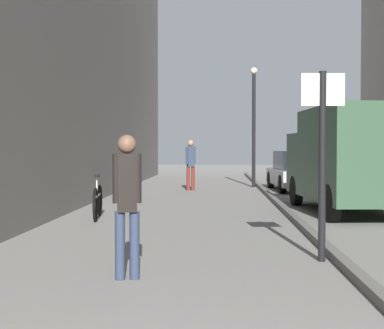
{
  "coord_description": "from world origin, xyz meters",
  "views": [
    {
      "loc": [
        -0.05,
        -2.1,
        1.55
      ],
      "look_at": [
        -0.69,
        12.17,
        1.15
      ],
      "focal_mm": 54.26,
      "sensor_mm": 36.0,
      "label": 1
    }
  ],
  "objects": [
    {
      "name": "kerb_strip",
      "position": [
        1.58,
        12.0,
        0.06
      ],
      "size": [
        0.16,
        40.0,
        0.12
      ],
      "primitive_type": "cube",
      "color": "#615F5B",
      "rests_on": "ground_plane"
    },
    {
      "name": "pedestrian_mid_block",
      "position": [
        -1.12,
        4.66,
        0.99
      ],
      "size": [
        0.34,
        0.23,
        1.71
      ],
      "rotation": [
        0.0,
        0.0,
        0.2
      ],
      "color": "#2D3851",
      "rests_on": "ground_plane"
    },
    {
      "name": "lamp_post",
      "position": [
        1.36,
        21.05,
        2.72
      ],
      "size": [
        0.28,
        0.28,
        4.76
      ],
      "color": "black",
      "rests_on": "ground_plane"
    },
    {
      "name": "street_sign_post",
      "position": [
        1.37,
        5.88,
        1.55
      ],
      "size": [
        0.6,
        0.1,
        2.6
      ],
      "rotation": [
        0.0,
        0.0,
        3.23
      ],
      "color": "black",
      "rests_on": "ground_plane"
    },
    {
      "name": "ground_plane",
      "position": [
        0.0,
        12.0,
        0.0
      ],
      "size": [
        80.0,
        80.0,
        0.0
      ],
      "primitive_type": "plane",
      "color": "gray"
    },
    {
      "name": "pedestrian_main_foreground",
      "position": [
        -1.06,
        19.14,
        1.07
      ],
      "size": [
        0.35,
        0.27,
        1.86
      ],
      "rotation": [
        0.0,
        0.0,
        0.33
      ],
      "color": "maroon",
      "rests_on": "ground_plane"
    },
    {
      "name": "cafe_chair_near_window",
      "position": [
        -2.88,
        14.92,
        0.55
      ],
      "size": [
        0.61,
        0.61,
        0.94
      ],
      "rotation": [
        0.0,
        0.0,
        5.66
      ],
      "color": "black",
      "rests_on": "ground_plane"
    },
    {
      "name": "bicycle_leaning",
      "position": [
        -2.69,
        10.49,
        0.38
      ],
      "size": [
        0.27,
        1.76,
        0.98
      ],
      "rotation": [
        0.0,
        0.0,
        0.12
      ],
      "color": "black",
      "rests_on": "ground_plane"
    },
    {
      "name": "parked_car",
      "position": [
        2.9,
        19.29,
        0.71
      ],
      "size": [
        2.01,
        4.28,
        1.45
      ],
      "rotation": [
        0.0,
        0.0,
        0.05
      ],
      "color": "#B7B7BC",
      "rests_on": "ground_plane"
    },
    {
      "name": "delivery_van",
      "position": [
        3.14,
        11.95,
        1.33
      ],
      "size": [
        2.44,
        5.31,
        2.49
      ],
      "rotation": [
        0.0,
        0.0,
        0.07
      ],
      "color": "#335138",
      "rests_on": "ground_plane"
    }
  ]
}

